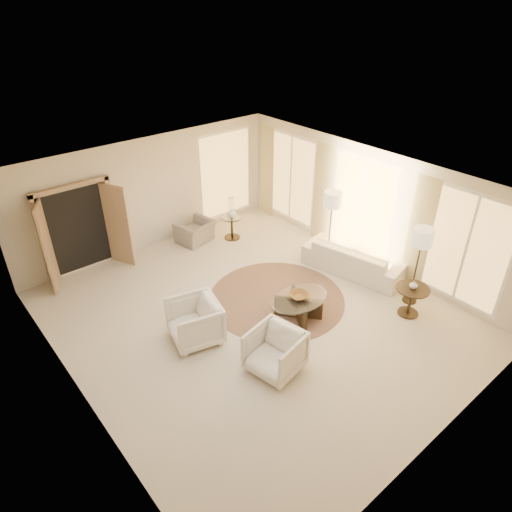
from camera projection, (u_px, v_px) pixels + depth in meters
room at (253, 258)px, 8.63m from camera, size 7.04×8.04×2.83m
windows_right at (364, 209)px, 10.63m from camera, size 0.10×6.40×2.40m
window_back_corner at (226, 174)px, 12.52m from camera, size 1.70×0.10×2.40m
curtains_right at (334, 199)px, 11.21m from camera, size 0.06×5.20×2.60m
french_doors at (81, 231)px, 10.27m from camera, size 1.95×0.66×2.16m
area_rug at (277, 298)px, 9.87m from camera, size 3.56×3.56×0.01m
sofa at (354, 258)px, 10.65m from camera, size 1.40×2.50×0.69m
armchair_left at (195, 320)px, 8.52m from camera, size 1.04×1.08×0.93m
armchair_right at (275, 350)px, 7.85m from camera, size 0.95×1.00×0.88m
accent_chair at (195, 228)px, 11.86m from camera, size 0.99×0.75×0.77m
coffee_table at (299, 305)px, 9.18m from camera, size 1.43×1.43×0.48m
end_table at (411, 296)px, 9.21m from camera, size 0.67×0.67×0.64m
side_table at (232, 225)px, 12.03m from camera, size 0.54×0.54×0.63m
floor_lamp_near at (332, 203)px, 10.59m from camera, size 0.42×0.42×1.75m
floor_lamp_far at (422, 241)px, 9.04m from camera, size 0.42×0.42×1.74m
bowl at (299, 296)px, 9.07m from camera, size 0.46×0.46×0.09m
end_vase at (414, 285)px, 9.06m from camera, size 0.17×0.17×0.17m
side_vase at (231, 213)px, 11.84m from camera, size 0.29×0.29×0.23m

